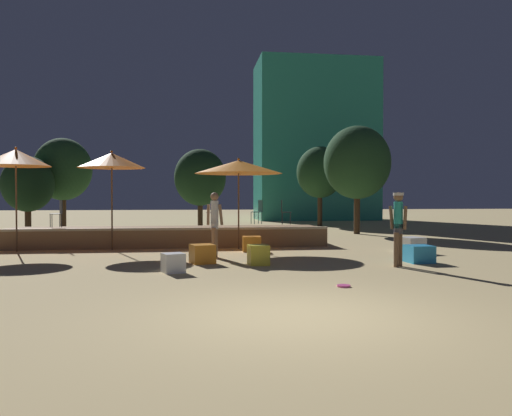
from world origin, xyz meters
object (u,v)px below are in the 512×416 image
(person_1, at_px, (215,222))
(background_tree_3, at_px, (357,163))
(background_tree_1, at_px, (320,172))
(bistro_chair_3, at_px, (259,209))
(patio_umbrella_2, at_px, (112,161))
(background_tree_0, at_px, (28,184))
(cube_seat_4, at_px, (252,244))
(cube_seat_5, at_px, (202,254))
(frisbee_disc, at_px, (344,286))
(cube_seat_0, at_px, (173,263))
(cube_seat_3, at_px, (412,245))
(cube_seat_2, at_px, (419,254))
(bistro_chair_2, at_px, (59,211))
(patio_umbrella_1, at_px, (16,158))
(patio_umbrella_0, at_px, (239,167))
(person_0, at_px, (398,224))
(bistro_chair_0, at_px, (284,210))
(cube_seat_1, at_px, (258,255))
(background_tree_2, at_px, (63,170))
(background_tree_4, at_px, (200,178))
(bistro_chair_1, at_px, (214,210))

(person_1, relative_size, background_tree_3, 0.37)
(background_tree_1, bearing_deg, bistro_chair_3, -116.68)
(patio_umbrella_2, distance_m, bistro_chair_3, 5.73)
(background_tree_0, bearing_deg, cube_seat_4, -42.94)
(cube_seat_5, distance_m, person_1, 1.43)
(background_tree_0, bearing_deg, frisbee_disc, -55.51)
(cube_seat_0, distance_m, cube_seat_3, 7.69)
(cube_seat_2, bearing_deg, bistro_chair_2, 153.16)
(patio_umbrella_1, relative_size, bistro_chair_2, 3.60)
(patio_umbrella_0, bearing_deg, person_0, -53.51)
(bistro_chair_0, distance_m, frisbee_disc, 9.19)
(bistro_chair_0, bearing_deg, cube_seat_4, 163.67)
(cube_seat_0, relative_size, frisbee_disc, 2.27)
(background_tree_3, bearing_deg, person_0, -103.70)
(frisbee_disc, bearing_deg, cube_seat_5, 124.79)
(cube_seat_1, relative_size, background_tree_3, 0.11)
(cube_seat_5, distance_m, background_tree_3, 12.19)
(cube_seat_3, xyz_separation_m, background_tree_2, (-12.93, 11.40, 2.82))
(patio_umbrella_0, xyz_separation_m, person_1, (-0.89, -2.26, -1.66))
(frisbee_disc, bearing_deg, background_tree_2, 118.67)
(person_0, bearing_deg, bistro_chair_0, -118.62)
(cube_seat_0, relative_size, cube_seat_4, 0.98)
(person_1, bearing_deg, background_tree_3, -25.17)
(patio_umbrella_1, relative_size, cube_seat_5, 4.66)
(patio_umbrella_0, bearing_deg, background_tree_1, 64.22)
(cube_seat_3, distance_m, background_tree_3, 8.31)
(cube_seat_3, height_order, bistro_chair_3, bistro_chair_3)
(cube_seat_5, bearing_deg, bistro_chair_3, 69.08)
(background_tree_1, relative_size, background_tree_3, 0.94)
(cube_seat_5, bearing_deg, frisbee_disc, -55.21)
(person_0, relative_size, bistro_chair_2, 2.00)
(cube_seat_5, xyz_separation_m, background_tree_4, (0.22, 15.12, 2.53))
(cube_seat_1, bearing_deg, background_tree_0, 127.75)
(patio_umbrella_0, xyz_separation_m, cube_seat_5, (-1.25, -3.41, -2.42))
(patio_umbrella_1, xyz_separation_m, patio_umbrella_2, (2.85, 0.11, -0.05))
(cube_seat_5, relative_size, bistro_chair_1, 0.77)
(cube_seat_2, xyz_separation_m, cube_seat_4, (-3.95, 3.18, 0.01))
(background_tree_0, bearing_deg, patio_umbrella_1, -75.13)
(person_1, bearing_deg, background_tree_4, 15.58)
(bistro_chair_3, bearing_deg, background_tree_3, 108.18)
(cube_seat_1, height_order, background_tree_4, background_tree_4)
(cube_seat_2, distance_m, bistro_chair_1, 7.86)
(patio_umbrella_2, relative_size, bistro_chair_2, 3.52)
(background_tree_0, bearing_deg, background_tree_4, 26.18)
(cube_seat_0, height_order, person_1, person_1)
(cube_seat_4, bearing_deg, cube_seat_1, -93.87)
(bistro_chair_3, bearing_deg, patio_umbrella_0, -38.49)
(patio_umbrella_1, bearing_deg, patio_umbrella_2, 2.27)
(cube_seat_5, bearing_deg, patio_umbrella_0, 69.86)
(cube_seat_3, bearing_deg, bistro_chair_2, 164.95)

